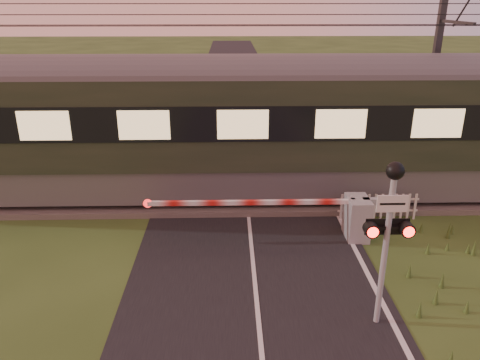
{
  "coord_description": "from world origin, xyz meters",
  "views": [
    {
      "loc": [
        -0.58,
        -8.05,
        6.22
      ],
      "look_at": [
        -0.3,
        3.2,
        1.86
      ],
      "focal_mm": 35.0,
      "sensor_mm": 36.0,
      "label": 1
    }
  ],
  "objects_px": {
    "picket_fence": "(378,207)",
    "catenary_mast": "(434,78)",
    "crossing_signal": "(389,217)",
    "boom_gate": "(346,216)"
  },
  "relations": [
    {
      "from": "crossing_signal",
      "to": "picket_fence",
      "type": "bearing_deg",
      "value": 73.15
    },
    {
      "from": "crossing_signal",
      "to": "catenary_mast",
      "type": "height_order",
      "value": "catenary_mast"
    },
    {
      "from": "crossing_signal",
      "to": "catenary_mast",
      "type": "bearing_deg",
      "value": 63.94
    },
    {
      "from": "crossing_signal",
      "to": "catenary_mast",
      "type": "xyz_separation_m",
      "value": [
        4.36,
        8.91,
        1.19
      ]
    },
    {
      "from": "boom_gate",
      "to": "catenary_mast",
      "type": "distance_m",
      "value": 7.29
    },
    {
      "from": "crossing_signal",
      "to": "catenary_mast",
      "type": "relative_size",
      "value": 0.51
    },
    {
      "from": "picket_fence",
      "to": "catenary_mast",
      "type": "xyz_separation_m",
      "value": [
        2.91,
        4.12,
        3.18
      ]
    },
    {
      "from": "picket_fence",
      "to": "crossing_signal",
      "type": "bearing_deg",
      "value": -106.85
    },
    {
      "from": "crossing_signal",
      "to": "picket_fence",
      "type": "relative_size",
      "value": 1.44
    },
    {
      "from": "boom_gate",
      "to": "picket_fence",
      "type": "distance_m",
      "value": 1.68
    }
  ]
}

